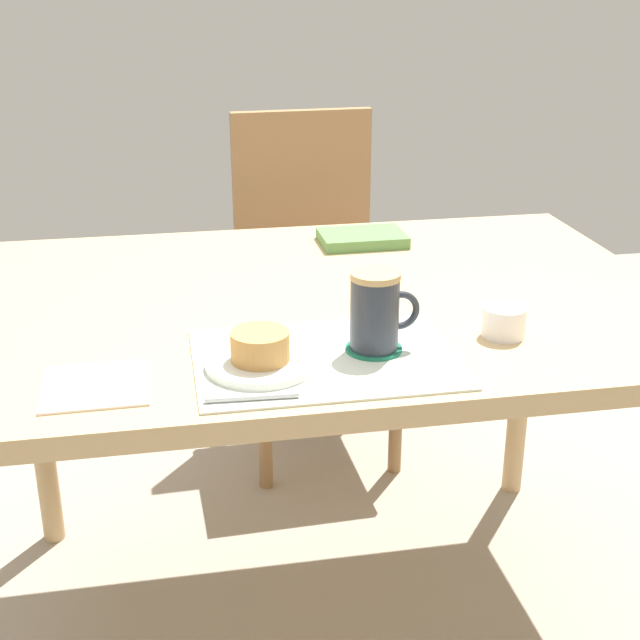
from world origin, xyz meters
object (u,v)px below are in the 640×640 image
object	(u,v)px
dining_table	(322,330)
wooden_chair	(311,269)
pastry	(260,346)
sugar_bowl	(504,322)
coffee_mug	(376,310)
small_book	(362,238)
pastry_plate	(261,363)

from	to	relation	value
dining_table	wooden_chair	size ratio (longest dim) A/B	1.39
pastry	sugar_bowl	xyz separation A→B (m)	(0.40, 0.05, -0.01)
coffee_mug	sugar_bowl	world-z (taller)	coffee_mug
pastry	small_book	xyz separation A→B (m)	(0.29, 0.59, -0.03)
pastry	sugar_bowl	bearing A→B (deg)	7.65
pastry_plate	sugar_bowl	xyz separation A→B (m)	(0.40, 0.05, 0.02)
pastry_plate	sugar_bowl	world-z (taller)	sugar_bowl
coffee_mug	sugar_bowl	distance (m)	0.23
dining_table	small_book	size ratio (longest dim) A/B	7.11
sugar_bowl	small_book	xyz separation A→B (m)	(-0.11, 0.54, -0.01)
sugar_bowl	small_book	size ratio (longest dim) A/B	0.39
coffee_mug	wooden_chair	bearing A→B (deg)	85.37
sugar_bowl	small_book	world-z (taller)	sugar_bowl
wooden_chair	pastry_plate	distance (m)	1.14
dining_table	pastry	size ratio (longest dim) A/B	14.54
pastry	coffee_mug	distance (m)	0.19
coffee_mug	small_book	xyz separation A→B (m)	(0.11, 0.56, -0.06)
coffee_mug	small_book	distance (m)	0.57
pastry	pastry_plate	bearing A→B (deg)	0.00
pastry	small_book	bearing A→B (deg)	63.57
wooden_chair	coffee_mug	distance (m)	1.10
dining_table	coffee_mug	size ratio (longest dim) A/B	10.43
pastry	small_book	world-z (taller)	pastry
wooden_chair	pastry	size ratio (longest dim) A/B	10.49
wooden_chair	sugar_bowl	distance (m)	1.07
coffee_mug	small_book	world-z (taller)	coffee_mug
pastry	coffee_mug	xyz separation A→B (m)	(0.18, 0.03, 0.03)
pastry	wooden_chair	bearing A→B (deg)	76.08
dining_table	pastry_plate	size ratio (longest dim) A/B	7.75
pastry	small_book	size ratio (longest dim) A/B	0.49
pastry	sugar_bowl	size ratio (longest dim) A/B	1.26
wooden_chair	small_book	xyz separation A→B (m)	(0.02, -0.49, 0.23)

